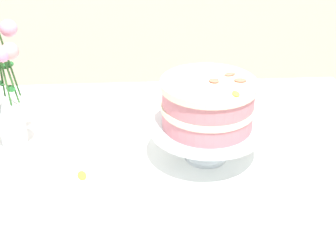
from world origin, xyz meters
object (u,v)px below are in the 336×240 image
at_px(dining_table, 144,193).
at_px(layer_cake, 207,103).
at_px(flower_vase, 5,94).
at_px(cake_stand, 206,131).

height_order(dining_table, layer_cake, layer_cake).
height_order(dining_table, flower_vase, flower_vase).
bearing_deg(cake_stand, layer_cake, -10.04).
xyz_separation_m(cake_stand, layer_cake, (0.00, -0.00, 0.08)).
relative_size(dining_table, flower_vase, 4.18).
bearing_deg(flower_vase, cake_stand, -12.33).
distance_m(cake_stand, layer_cake, 0.08).
bearing_deg(dining_table, flower_vase, 158.78).
height_order(layer_cake, flower_vase, flower_vase).
bearing_deg(dining_table, cake_stand, 8.88).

